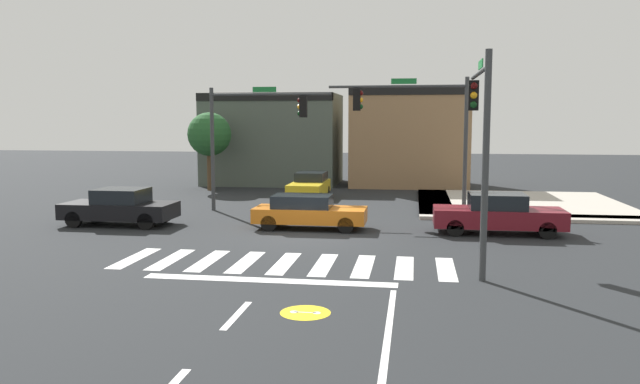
{
  "coord_description": "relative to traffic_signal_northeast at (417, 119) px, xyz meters",
  "views": [
    {
      "loc": [
        3.76,
        -22.19,
        4.19
      ],
      "look_at": [
        0.5,
        -0.79,
        1.72
      ],
      "focal_mm": 34.96,
      "sensor_mm": 36.0,
      "label": 1
    }
  ],
  "objects": [
    {
      "name": "car_yellow",
      "position": [
        -5.63,
        5.18,
        -3.56
      ],
      "size": [
        1.74,
        4.3,
        1.42
      ],
      "rotation": [
        0.0,
        0.0,
        -1.57
      ],
      "color": "gold",
      "rests_on": "ground_plane"
    },
    {
      "name": "car_maroon",
      "position": [
        3.04,
        -3.99,
        -3.53
      ],
      "size": [
        4.74,
        1.85,
        1.51
      ],
      "color": "maroon",
      "rests_on": "ground_plane"
    },
    {
      "name": "car_orange",
      "position": [
        -4.14,
        -4.0,
        -3.59
      ],
      "size": [
        4.34,
        1.71,
        1.33
      ],
      "color": "orange",
      "rests_on": "ground_plane"
    },
    {
      "name": "traffic_signal_northwest",
      "position": [
        -7.43,
        0.35,
        -0.22
      ],
      "size": [
        5.68,
        0.32,
        5.74
      ],
      "color": "#383A3D",
      "rests_on": "ground_plane"
    },
    {
      "name": "curb_corner_northeast",
      "position": [
        4.67,
        3.94,
        -4.2
      ],
      "size": [
        10.0,
        10.6,
        0.15
      ],
      "color": "#B2AA9E",
      "rests_on": "ground_plane"
    },
    {
      "name": "bike_detector_marking",
      "position": [
        -2.38,
        -14.58,
        -4.27
      ],
      "size": [
        1.12,
        1.12,
        0.01
      ],
      "color": "yellow",
      "rests_on": "ground_plane"
    },
    {
      "name": "lane_markings",
      "position": [
        -2.72,
        -17.5,
        -4.27
      ],
      "size": [
        6.8,
        20.25,
        0.01
      ],
      "color": "white",
      "rests_on": "ground_plane"
    },
    {
      "name": "traffic_signal_northeast",
      "position": [
        0.0,
        0.0,
        0.0
      ],
      "size": [
        6.08,
        0.32,
        6.07
      ],
      "rotation": [
        0.0,
        0.0,
        3.14
      ],
      "color": "#383A3D",
      "rests_on": "ground_plane"
    },
    {
      "name": "storefront_row",
      "position": [
        -5.32,
        13.27,
        -1.21
      ],
      "size": [
        17.1,
        5.71,
        6.25
      ],
      "color": "#4C564C",
      "rests_on": "ground_plane"
    },
    {
      "name": "ground_plane",
      "position": [
        -3.82,
        -5.48,
        -4.28
      ],
      "size": [
        120.0,
        120.0,
        0.0
      ],
      "primitive_type": "plane",
      "color": "#232628"
    },
    {
      "name": "traffic_signal_southeast",
      "position": [
        1.75,
        -9.45,
        -0.15
      ],
      "size": [
        0.32,
        4.5,
        6.0
      ],
      "rotation": [
        0.0,
        0.0,
        1.57
      ],
      "color": "#383A3D",
      "rests_on": "ground_plane"
    },
    {
      "name": "roadside_tree",
      "position": [
        -12.32,
        8.52,
        -0.92
      ],
      "size": [
        2.63,
        2.63,
        4.71
      ],
      "color": "#4C3823",
      "rests_on": "ground_plane"
    },
    {
      "name": "car_black",
      "position": [
        -11.79,
        -4.29,
        -3.54
      ],
      "size": [
        4.43,
        1.94,
        1.49
      ],
      "color": "black",
      "rests_on": "ground_plane"
    },
    {
      "name": "crosswalk_near",
      "position": [
        -3.82,
        -9.98,
        -4.27
      ],
      "size": [
        9.92,
        2.91,
        0.01
      ],
      "color": "silver",
      "rests_on": "ground_plane"
    }
  ]
}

